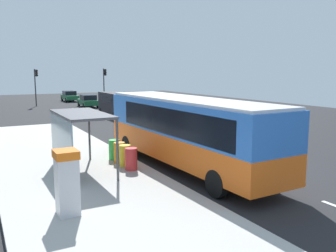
# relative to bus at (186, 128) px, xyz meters

# --- Properties ---
(ground_plane) EXTENTS (56.00, 92.00, 0.04)m
(ground_plane) POSITION_rel_bus_xyz_m (1.71, 13.12, -1.86)
(ground_plane) COLOR #262628
(sidewalk_platform) EXTENTS (6.20, 30.00, 0.18)m
(sidewalk_platform) POSITION_rel_bus_xyz_m (-4.69, 1.12, -1.75)
(sidewalk_platform) COLOR beige
(sidewalk_platform) RESTS_ON ground
(lane_stripe_seg_1) EXTENTS (0.16, 2.20, 0.01)m
(lane_stripe_seg_1) POSITION_rel_bus_xyz_m (1.96, -1.88, -1.84)
(lane_stripe_seg_1) COLOR silver
(lane_stripe_seg_1) RESTS_ON ground
(lane_stripe_seg_2) EXTENTS (0.16, 2.20, 0.01)m
(lane_stripe_seg_2) POSITION_rel_bus_xyz_m (1.96, 3.12, -1.84)
(lane_stripe_seg_2) COLOR silver
(lane_stripe_seg_2) RESTS_ON ground
(lane_stripe_seg_3) EXTENTS (0.16, 2.20, 0.01)m
(lane_stripe_seg_3) POSITION_rel_bus_xyz_m (1.96, 8.12, -1.84)
(lane_stripe_seg_3) COLOR silver
(lane_stripe_seg_3) RESTS_ON ground
(lane_stripe_seg_4) EXTENTS (0.16, 2.20, 0.01)m
(lane_stripe_seg_4) POSITION_rel_bus_xyz_m (1.96, 13.12, -1.84)
(lane_stripe_seg_4) COLOR silver
(lane_stripe_seg_4) RESTS_ON ground
(lane_stripe_seg_5) EXTENTS (0.16, 2.20, 0.01)m
(lane_stripe_seg_5) POSITION_rel_bus_xyz_m (1.96, 18.12, -1.84)
(lane_stripe_seg_5) COLOR silver
(lane_stripe_seg_5) RESTS_ON ground
(lane_stripe_seg_6) EXTENTS (0.16, 2.20, 0.01)m
(lane_stripe_seg_6) POSITION_rel_bus_xyz_m (1.96, 23.12, -1.84)
(lane_stripe_seg_6) COLOR silver
(lane_stripe_seg_6) RESTS_ON ground
(lane_stripe_seg_7) EXTENTS (0.16, 2.20, 0.01)m
(lane_stripe_seg_7) POSITION_rel_bus_xyz_m (1.96, 28.12, -1.84)
(lane_stripe_seg_7) COLOR silver
(lane_stripe_seg_7) RESTS_ON ground
(bus) EXTENTS (2.85, 11.08, 3.21)m
(bus) POSITION_rel_bus_xyz_m (0.00, 0.00, 0.00)
(bus) COLOR orange
(bus) RESTS_ON ground
(white_van) EXTENTS (2.05, 5.21, 2.30)m
(white_van) POSITION_rel_bus_xyz_m (3.91, 19.54, -0.50)
(white_van) COLOR black
(white_van) RESTS_ON ground
(sedan_near) EXTENTS (1.92, 4.44, 1.52)m
(sedan_near) POSITION_rel_bus_xyz_m (4.01, 39.43, -1.05)
(sedan_near) COLOR #195933
(sedan_near) RESTS_ON ground
(sedan_far) EXTENTS (2.04, 4.49, 1.52)m
(sedan_far) POSITION_rel_bus_xyz_m (4.01, 29.79, -1.05)
(sedan_far) COLOR #195933
(sedan_far) RESTS_ON ground
(ticket_machine) EXTENTS (0.66, 0.76, 1.94)m
(ticket_machine) POSITION_rel_bus_xyz_m (-6.00, -3.21, -0.67)
(ticket_machine) COLOR silver
(ticket_machine) RESTS_ON sidewalk_platform
(recycling_bin_red) EXTENTS (0.52, 0.52, 0.95)m
(recycling_bin_red) POSITION_rel_bus_xyz_m (-2.49, 0.39, -1.19)
(recycling_bin_red) COLOR red
(recycling_bin_red) RESTS_ON sidewalk_platform
(recycling_bin_yellow) EXTENTS (0.52, 0.52, 0.95)m
(recycling_bin_yellow) POSITION_rel_bus_xyz_m (-2.49, 1.09, -1.19)
(recycling_bin_yellow) COLOR yellow
(recycling_bin_yellow) RESTS_ON sidewalk_platform
(recycling_bin_orange) EXTENTS (0.52, 0.52, 0.95)m
(recycling_bin_orange) POSITION_rel_bus_xyz_m (-2.49, 1.79, -1.19)
(recycling_bin_orange) COLOR orange
(recycling_bin_orange) RESTS_ON sidewalk_platform
(recycling_bin_green) EXTENTS (0.52, 0.52, 0.95)m
(recycling_bin_green) POSITION_rel_bus_xyz_m (-2.49, 2.49, -1.19)
(recycling_bin_green) COLOR green
(recycling_bin_green) RESTS_ON sidewalk_platform
(traffic_light_near_side) EXTENTS (0.49, 0.28, 4.71)m
(traffic_light_near_side) POSITION_rel_bus_xyz_m (7.22, 32.91, 1.31)
(traffic_light_near_side) COLOR #2D2D2D
(traffic_light_near_side) RESTS_ON ground
(traffic_light_far_side) EXTENTS (0.49, 0.28, 4.64)m
(traffic_light_far_side) POSITION_rel_bus_xyz_m (-1.38, 33.71, 1.26)
(traffic_light_far_side) COLOR #2D2D2D
(traffic_light_far_side) RESTS_ON ground
(bus_shelter) EXTENTS (1.80, 4.00, 2.50)m
(bus_shelter) POSITION_rel_bus_xyz_m (-4.70, 1.08, 0.25)
(bus_shelter) COLOR #4C4C51
(bus_shelter) RESTS_ON sidewalk_platform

